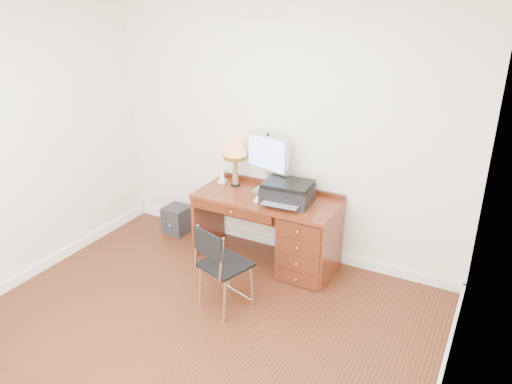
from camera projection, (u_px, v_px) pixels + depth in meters
The scene contains 12 objects.
ground at pixel (193, 333), 4.31m from camera, with size 4.00×4.00×0.00m, color #3B190D.
room_shell at pixel (230, 292), 4.81m from camera, with size 4.00×4.00×4.00m.
desk at pixel (294, 233), 5.16m from camera, with size 1.50×0.67×0.75m.
monitor at pixel (267, 156), 5.19m from camera, with size 0.52×0.23×0.61m.
keyboard at pixel (277, 201), 5.04m from camera, with size 0.46×0.13×0.02m, color white.
mouse_pad at pixel (290, 203), 4.98m from camera, with size 0.22×0.22×0.04m.
printer at pixel (288, 192), 5.01m from camera, with size 0.51×0.41×0.22m.
leg_lamp at pixel (235, 152), 5.31m from camera, with size 0.26×0.26×0.52m.
phone at pixel (222, 179), 5.51m from camera, with size 0.09×0.09×0.17m.
pen_cup at pixel (288, 193), 5.13m from camera, with size 0.09×0.09×0.11m, color black.
chair at pixel (221, 261), 4.43m from camera, with size 0.50×0.50×0.84m.
equipment_box at pixel (177, 219), 6.02m from camera, with size 0.28×0.28×0.32m, color black.
Camera 1 is at (2.12, -2.83, 2.80)m, focal length 35.00 mm.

